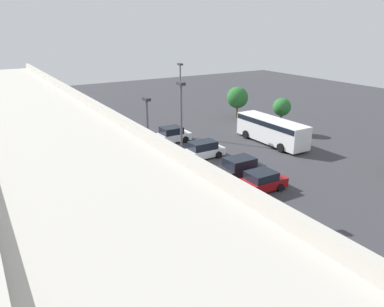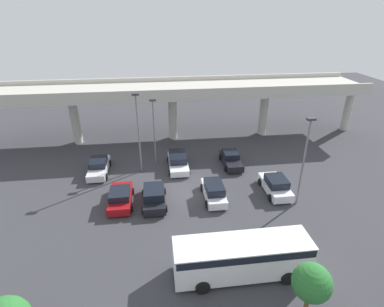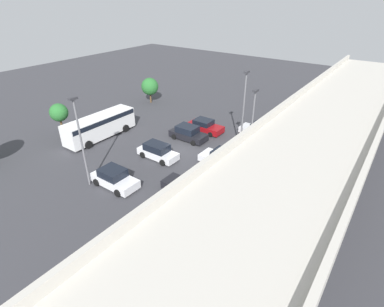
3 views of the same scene
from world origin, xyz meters
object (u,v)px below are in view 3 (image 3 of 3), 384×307
Objects in this scene: parked_car_0 at (261,131)px; parked_car_2 at (188,133)px; parked_car_5 at (188,187)px; lamp_post_mid_lot at (80,137)px; tree_front_centre at (59,113)px; parked_car_3 at (225,159)px; parked_car_4 at (158,151)px; tree_front_left at (150,87)px; lamp_post_by_overpass at (244,106)px; parked_car_1 at (205,126)px; shuttle_bus at (100,125)px; lamp_post_near_aisle at (252,120)px; parked_car_6 at (114,178)px.

parked_car_0 is 1.10× the size of parked_car_2.
lamp_post_mid_lot reaches higher than parked_car_5.
parked_car_2 is 14.97m from tree_front_centre.
parked_car_2 is 7.02m from parked_car_3.
parked_car_4 reaches higher than parked_car_0.
tree_front_left reaches higher than parked_car_2.
parked_car_3 is at bearing -22.58° from parked_car_2.
parked_car_3 is at bearing 5.15° from lamp_post_by_overpass.
parked_car_1 is 8.36m from parked_car_3.
tree_front_centre reaches higher than shuttle_bus.
lamp_post_by_overpass is (-3.96, -0.36, 4.21)m from parked_car_3.
lamp_post_near_aisle is at bearing 33.32° from parked_car_4.
lamp_post_mid_lot is at bearing -148.24° from parked_car_6.
parked_car_3 is at bearing -31.07° from lamp_post_near_aisle.
parked_car_6 is at bearing -89.97° from parked_car_1.
lamp_post_mid_lot is (18.38, -8.09, 4.04)m from parked_car_0.
parked_car_1 is at bearing 83.53° from parked_car_2.
parked_car_6 is (11.40, 0.34, -0.00)m from parked_car_2.
parked_car_3 is 1.21× the size of tree_front_centre.
parked_car_2 reaches higher than parked_car_4.
parked_car_2 is 13.35m from lamp_post_mid_lot.
parked_car_6 reaches higher than parked_car_2.
parked_car_5 is at bearing -101.56° from shuttle_bus.
lamp_post_near_aisle is (0.31, 7.92, 3.61)m from parked_car_2.
lamp_post_by_overpass reaches higher than parked_car_4.
lamp_post_by_overpass is at bearing 11.68° from parked_car_2.
parked_car_2 is 8.71m from lamp_post_near_aisle.
parked_car_4 is (2.74, -6.36, 0.02)m from parked_car_3.
parked_car_1 is at bearing 172.76° from lamp_post_mid_lot.
parked_car_1 is 2.99m from parked_car_2.
tree_front_centre reaches higher than parked_car_1.
parked_car_2 is at bearing -78.32° from lamp_post_by_overpass.
parked_car_1 is 0.55× the size of lamp_post_mid_lot.
shuttle_bus is 16.63m from lamp_post_by_overpass.
tree_front_centre is at bearing -63.27° from lamp_post_by_overpass.
parked_car_2 is 14.40m from tree_front_left.
parked_car_3 is at bearing -42.68° from parked_car_1.
parked_car_6 is 13.37m from tree_front_centre.
tree_front_centre is (13.81, -18.85, 2.30)m from parked_car_0.
shuttle_bus is (0.10, -8.78, 0.80)m from parked_car_4.
tree_front_left is at bearing -4.06° from parked_car_0.
parked_car_1 is at bearing -113.39° from lamp_post_near_aisle.
parked_car_2 is at bearing 172.58° from lamp_post_mid_lot.
parked_car_5 is 18.92m from tree_front_centre.
parked_car_4 is at bearing -41.86° from lamp_post_by_overpass.
shuttle_bus reaches higher than parked_car_1.
shuttle_bus is (5.53, -8.66, 0.81)m from parked_car_2.
shuttle_bus is (11.28, -15.10, 0.87)m from parked_car_0.
parked_car_3 reaches higher than parked_car_1.
parked_car_1 is (2.77, -6.11, -0.01)m from parked_car_0.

